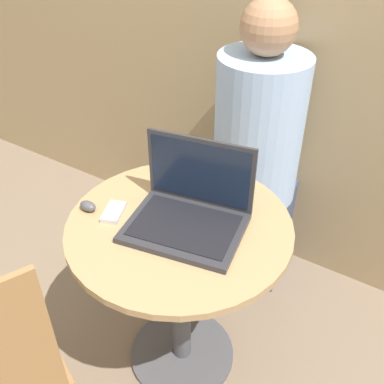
{
  "coord_description": "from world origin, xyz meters",
  "views": [
    {
      "loc": [
        0.62,
        -0.91,
        1.64
      ],
      "look_at": [
        0.02,
        0.05,
        0.81
      ],
      "focal_mm": 42.0,
      "sensor_mm": 36.0,
      "label": 1
    }
  ],
  "objects": [
    {
      "name": "laptop",
      "position": [
        0.03,
        0.02,
        0.76
      ],
      "size": [
        0.4,
        0.33,
        0.26
      ],
      "color": "#2D2D33",
      "rests_on": "round_table"
    },
    {
      "name": "computer_mouse",
      "position": [
        -0.29,
        -0.1,
        0.73
      ],
      "size": [
        0.06,
        0.04,
        0.03
      ],
      "color": "#4C4C51",
      "rests_on": "round_table"
    },
    {
      "name": "round_table",
      "position": [
        0.0,
        0.0,
        0.52
      ],
      "size": [
        0.73,
        0.73,
        0.71
      ],
      "color": "#4C4C51",
      "rests_on": "ground_plane"
    },
    {
      "name": "cell_phone",
      "position": [
        -0.21,
        -0.07,
        0.72
      ],
      "size": [
        0.09,
        0.12,
        0.02
      ],
      "color": "silver",
      "rests_on": "round_table"
    },
    {
      "name": "ground_plane",
      "position": [
        0.0,
        0.0,
        0.0
      ],
      "size": [
        12.0,
        12.0,
        0.0
      ],
      "primitive_type": "plane",
      "color": "#7F6B56"
    },
    {
      "name": "person_seated",
      "position": [
        -0.02,
        0.66,
        0.53
      ],
      "size": [
        0.41,
        0.58,
        1.28
      ],
      "color": "#3D4766",
      "rests_on": "ground_plane"
    }
  ]
}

